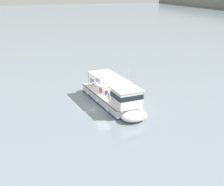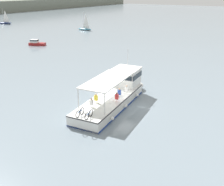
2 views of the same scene
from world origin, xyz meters
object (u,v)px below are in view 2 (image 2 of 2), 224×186
at_px(sailboat_off_stern, 5,22).
at_px(sailboat_far_right, 85,28).
at_px(ferry_main, 116,93).
at_px(motorboat_near_port, 36,43).

distance_m(sailboat_off_stern, sailboat_far_right, 34.59).
bearing_deg(sailboat_off_stern, ferry_main, -119.74).
relative_size(sailboat_off_stern, motorboat_near_port, 1.41).
distance_m(motorboat_near_port, sailboat_far_right, 25.16).
height_order(ferry_main, sailboat_far_right, sailboat_far_right).
bearing_deg(sailboat_far_right, ferry_main, -139.63).
xyz_separation_m(ferry_main, motorboat_near_port, (18.05, 31.26, -0.47)).
bearing_deg(motorboat_near_port, sailboat_far_right, 11.56).
bearing_deg(sailboat_far_right, sailboat_off_stern, 93.71).
bearing_deg(sailboat_off_stern, sailboat_far_right, -86.29).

